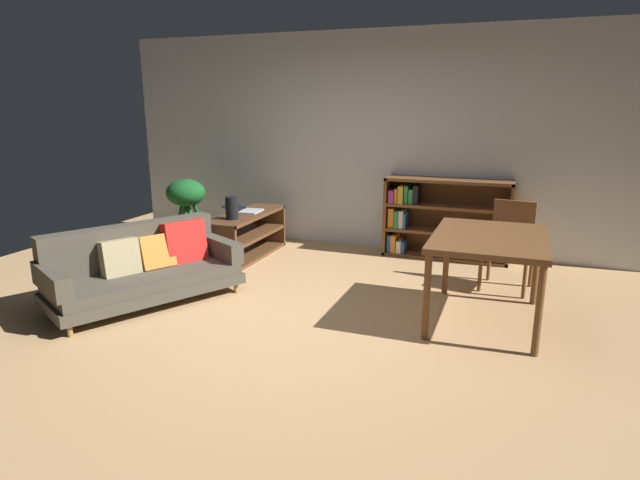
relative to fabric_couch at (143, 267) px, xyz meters
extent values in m
plane|color=tan|center=(1.46, 0.00, -0.33)|extent=(8.16, 8.16, 0.00)
cube|color=silver|center=(1.46, 2.70, 1.02)|extent=(6.80, 0.10, 2.70)
cylinder|color=olive|center=(0.72, 0.47, -0.28)|extent=(0.04, 0.04, 0.10)
cylinder|color=olive|center=(-0.03, -0.91, -0.28)|extent=(0.04, 0.04, 0.10)
cylinder|color=olive|center=(0.16, 0.77, -0.28)|extent=(0.04, 0.04, 0.10)
cylinder|color=olive|center=(-0.58, -0.61, -0.28)|extent=(0.04, 0.04, 0.10)
cube|color=#474238|center=(0.07, -0.07, -0.18)|extent=(1.48, 1.88, 0.10)
cube|color=#474238|center=(0.07, -0.07, -0.08)|extent=(1.42, 1.80, 0.10)
cube|color=#474238|center=(-0.19, 0.07, 0.18)|extent=(0.94, 1.54, 0.41)
cube|color=#474238|center=(0.44, 0.63, 0.07)|extent=(0.70, 0.47, 0.20)
cube|color=#474238|center=(-0.31, -0.76, 0.07)|extent=(0.70, 0.47, 0.20)
cube|color=tan|center=(-0.12, -0.16, 0.12)|extent=(0.34, 0.39, 0.35)
cube|color=orange|center=(0.04, 0.14, 0.12)|extent=(0.36, 0.39, 0.35)
cube|color=red|center=(0.19, 0.41, 0.16)|extent=(0.39, 0.47, 0.44)
cube|color=#56351E|center=(0.21, 2.29, -0.06)|extent=(0.44, 0.04, 0.54)
cube|color=#56351E|center=(0.21, 1.01, -0.06)|extent=(0.44, 0.04, 0.54)
cube|color=#56351E|center=(0.21, 1.65, -0.06)|extent=(0.44, 1.28, 0.04)
cube|color=#56351E|center=(0.21, 1.65, 0.19)|extent=(0.44, 1.32, 0.04)
cube|color=#56351E|center=(0.21, 1.65, -0.31)|extent=(0.44, 1.28, 0.04)
cube|color=silver|center=(0.22, 1.77, 0.22)|extent=(0.25, 0.32, 0.02)
cube|color=black|center=(0.00, 1.75, 0.26)|extent=(0.23, 0.30, 0.06)
cylinder|color=black|center=(0.22, 1.31, 0.34)|extent=(0.14, 0.14, 0.26)
cylinder|color=slate|center=(0.22, 1.31, 0.39)|extent=(0.08, 0.08, 0.01)
cylinder|color=#333338|center=(-0.82, 1.93, -0.22)|extent=(0.32, 0.32, 0.22)
cylinder|color=#195623|center=(-0.76, 1.93, 0.09)|extent=(0.15, 0.05, 0.40)
cylinder|color=#195623|center=(-0.78, 2.04, 0.18)|extent=(0.13, 0.29, 0.60)
cylinder|color=#195623|center=(-0.86, 1.98, 0.09)|extent=(0.13, 0.15, 0.42)
cylinder|color=#195623|center=(-0.87, 1.93, 0.06)|extent=(0.16, 0.06, 0.36)
cylinder|color=#195623|center=(-0.85, 1.86, 0.17)|extent=(0.12, 0.18, 0.58)
cylinder|color=#195623|center=(-0.80, 1.86, 0.05)|extent=(0.08, 0.18, 0.35)
ellipsoid|color=#195623|center=(-0.82, 1.93, 0.36)|extent=(0.50, 0.50, 0.35)
cylinder|color=brown|center=(2.66, 1.19, 0.02)|extent=(0.06, 0.06, 0.71)
cylinder|color=brown|center=(2.66, 0.06, 0.02)|extent=(0.06, 0.06, 0.71)
cylinder|color=brown|center=(3.47, 1.19, 0.02)|extent=(0.06, 0.06, 0.71)
cylinder|color=brown|center=(3.47, 0.06, 0.02)|extent=(0.06, 0.06, 0.71)
cube|color=brown|center=(3.06, 0.62, 0.40)|extent=(0.92, 1.23, 0.05)
cylinder|color=brown|center=(3.39, 1.31, -0.11)|extent=(0.04, 0.04, 0.44)
cylinder|color=brown|center=(2.97, 1.37, -0.11)|extent=(0.04, 0.04, 0.44)
cylinder|color=brown|center=(3.45, 1.70, -0.11)|extent=(0.04, 0.04, 0.44)
cylinder|color=brown|center=(3.03, 1.76, -0.11)|extent=(0.04, 0.04, 0.44)
cube|color=brown|center=(3.21, 1.53, 0.13)|extent=(0.52, 0.50, 0.04)
cube|color=brown|center=(3.24, 1.73, 0.35)|extent=(0.41, 0.10, 0.40)
cube|color=brown|center=(1.76, 2.46, 0.15)|extent=(0.04, 0.35, 0.96)
cube|color=brown|center=(3.20, 2.46, 0.15)|extent=(0.04, 0.35, 0.96)
cube|color=brown|center=(2.48, 2.46, 0.61)|extent=(1.48, 0.35, 0.04)
cube|color=brown|center=(2.48, 2.46, -0.31)|extent=(1.48, 0.35, 0.04)
cube|color=brown|center=(2.48, 2.62, 0.15)|extent=(1.45, 0.04, 0.96)
cube|color=brown|center=(2.48, 2.46, 0.00)|extent=(1.45, 0.34, 0.04)
cube|color=brown|center=(2.48, 2.46, 0.31)|extent=(1.45, 0.34, 0.04)
cube|color=#2D5199|center=(1.82, 2.43, -0.19)|extent=(0.05, 0.23, 0.21)
cube|color=orange|center=(1.87, 2.45, -0.19)|extent=(0.06, 0.29, 0.22)
cube|color=silver|center=(1.94, 2.45, -0.22)|extent=(0.06, 0.29, 0.15)
cube|color=#2D5199|center=(1.99, 2.44, -0.22)|extent=(0.04, 0.25, 0.14)
cube|color=orange|center=(1.83, 2.43, 0.14)|extent=(0.07, 0.22, 0.24)
cube|color=#337F47|center=(1.90, 2.45, 0.12)|extent=(0.05, 0.30, 0.21)
cube|color=silver|center=(1.95, 2.44, 0.12)|extent=(0.05, 0.24, 0.22)
cube|color=#2D5199|center=(2.00, 2.44, 0.11)|extent=(0.03, 0.25, 0.19)
cube|color=#993884|center=(1.83, 2.45, 0.40)|extent=(0.07, 0.30, 0.15)
cube|color=orange|center=(1.88, 2.44, 0.41)|extent=(0.03, 0.24, 0.17)
cube|color=gold|center=(1.94, 2.45, 0.43)|extent=(0.06, 0.30, 0.21)
cube|color=#337F47|center=(2.01, 2.43, 0.43)|extent=(0.04, 0.23, 0.22)
cube|color=#337F47|center=(2.06, 2.43, 0.41)|extent=(0.05, 0.23, 0.18)
cube|color=black|center=(2.12, 2.44, 0.44)|extent=(0.06, 0.24, 0.23)
camera|label=1|loc=(3.25, -3.90, 1.50)|focal=29.88mm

